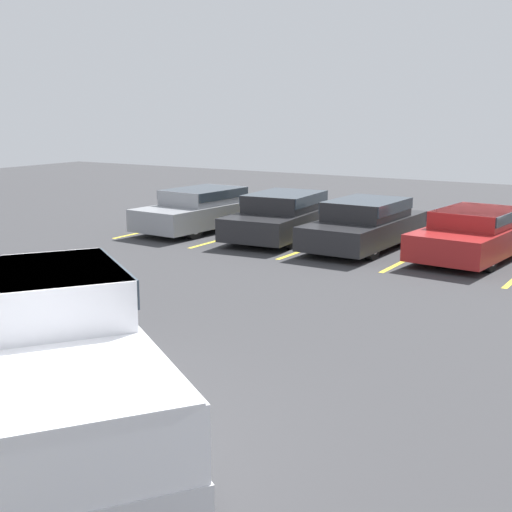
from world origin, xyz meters
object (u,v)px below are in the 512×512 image
at_px(parked_sedan_b, 284,214).
at_px(parked_sedan_c, 365,222).
at_px(parked_sedan_d, 475,232).
at_px(pickup_truck, 45,355).
at_px(parked_sedan_a, 202,208).

xyz_separation_m(parked_sedan_b, parked_sedan_c, (2.50, -0.12, -0.00)).
relative_size(parked_sedan_c, parked_sedan_d, 1.00).
height_order(pickup_truck, parked_sedan_b, pickup_truck).
bearing_deg(parked_sedan_b, parked_sedan_d, 86.04).
relative_size(parked_sedan_a, parked_sedan_b, 1.00).
xyz_separation_m(pickup_truck, parked_sedan_d, (1.50, 12.04, -0.26)).
distance_m(pickup_truck, parked_sedan_a, 13.49).
bearing_deg(parked_sedan_d, parked_sedan_c, -80.35).
relative_size(pickup_truck, parked_sedan_c, 1.27).
bearing_deg(parked_sedan_b, pickup_truck, 12.51).
xyz_separation_m(parked_sedan_a, parked_sedan_d, (7.98, 0.21, -0.03)).
xyz_separation_m(parked_sedan_c, parked_sedan_d, (2.77, 0.22, -0.04)).
height_order(parked_sedan_b, parked_sedan_c, parked_sedan_b).
relative_size(pickup_truck, parked_sedan_a, 1.24).
distance_m(parked_sedan_c, parked_sedan_d, 2.78).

